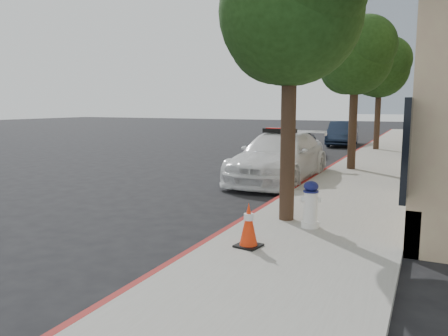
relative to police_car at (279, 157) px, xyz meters
name	(u,v)px	position (x,y,z in m)	size (l,w,h in m)	color
ground	(207,196)	(-1.03, -3.20, -0.80)	(120.00, 120.00, 0.00)	black
sidewalk	(382,159)	(2.57, 6.80, -0.72)	(3.20, 50.00, 0.15)	gray
curb_strip	(347,158)	(1.03, 6.80, -0.72)	(0.12, 50.00, 0.15)	maroon
tower_left	(400,1)	(-5.03, 116.80, 29.20)	(18.00, 14.00, 60.00)	#9EA8B7
tree_near	(292,11)	(1.90, -5.21, 3.47)	(2.92, 2.82, 5.62)	black
tree_mid	(356,58)	(1.90, 2.79, 3.36)	(2.77, 2.64, 5.43)	black
tree_far	(380,68)	(1.90, 10.79, 3.59)	(3.10, 3.00, 5.81)	black
police_car	(279,157)	(0.00, 0.00, 0.00)	(2.28, 5.51, 1.74)	white
parked_car_mid	(294,143)	(-1.43, 6.53, -0.10)	(1.64, 4.08, 1.39)	black
parked_car_far	(343,133)	(-0.44, 13.87, -0.05)	(1.58, 4.53, 1.49)	#162238
fire_hydrant	(311,205)	(2.46, -5.57, -0.21)	(0.38, 0.35, 0.90)	white
traffic_cone	(249,225)	(1.82, -7.16, -0.28)	(0.45, 0.45, 0.75)	black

